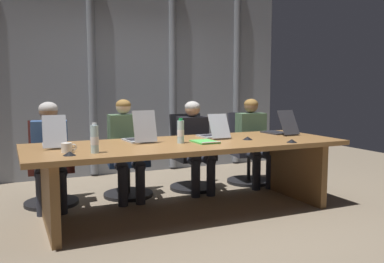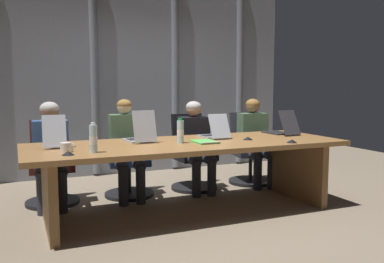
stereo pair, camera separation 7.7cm
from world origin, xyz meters
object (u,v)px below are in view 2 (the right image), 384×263
Objects in this scene: person_right_mid at (255,136)px; conference_mic_middle at (292,141)px; laptop_right_mid at (281,130)px; person_left_end at (51,147)px; water_bottle_secondary at (93,139)px; person_center at (196,140)px; conference_mic_right_side at (248,138)px; coffee_mug_near at (66,147)px; person_left_mid at (126,144)px; water_bottle_primary at (180,132)px; office_chair_right_mid at (249,156)px; office_chair_center at (192,161)px; laptop_left_end at (54,140)px; laptop_center at (214,133)px; conference_mic_left_side at (68,153)px; spiral_notepad at (205,142)px; office_chair_left_mid at (129,167)px; office_chair_left_end at (52,172)px; laptop_left_mid at (140,136)px.

conference_mic_middle is (-0.34, -1.26, 0.11)m from person_right_mid.
person_left_end is at bearing 74.92° from laptop_right_mid.
person_center is at bearing 36.82° from water_bottle_secondary.
conference_mic_right_side is (-0.64, -0.30, -0.04)m from laptop_right_mid.
water_bottle_secondary is 0.27m from coffee_mug_near.
coffee_mug_near is at bearing -35.92° from person_left_mid.
water_bottle_primary is (0.36, -0.83, 0.21)m from person_left_mid.
conference_mic_right_side is at bearing -3.66° from water_bottle_primary.
person_left_mid reaches higher than office_chair_right_mid.
office_chair_right_mid is at bearing 89.10° from office_chair_center.
laptop_left_end is 2.64m from laptop_right_mid.
water_bottle_primary is 2.33× the size of conference_mic_middle.
person_right_mid is (0.88, 0.00, 0.01)m from person_center.
conference_mic_left_side is (-1.66, -0.57, -0.04)m from laptop_center.
laptop_right_mid is at bearing 14.08° from spiral_notepad.
office_chair_left_mid is at bearing -89.38° from person_right_mid.
coffee_mug_near reaches higher than conference_mic_middle.
laptop_center is 1.82m from person_left_end.
office_chair_center is (0.05, 0.73, -0.45)m from laptop_center.
conference_mic_left_side is at bearing 7.50° from person_left_end.
conference_mic_middle is 1.00× the size of conference_mic_right_side.
office_chair_right_mid is at bearing 34.83° from water_bottle_primary.
laptop_center reaches higher than office_chair_center.
person_center is (1.76, 0.57, -0.16)m from laptop_left_end.
office_chair_center is at bearing 176.47° from person_center.
laptop_right_mid is 4.46× the size of conference_mic_right_side.
person_center is at bearing 87.43° from office_chair_left_mid.
laptop_left_end is at bearing 0.44° from office_chair_left_end.
water_bottle_primary is at bearing -29.33° from person_center.
water_bottle_secondary is at bearing -172.47° from conference_mic_right_side.
person_center is 3.71× the size of spiral_notepad.
conference_mic_middle is at bearing -5.90° from office_chair_right_mid.
coffee_mug_near is 1.93m from conference_mic_right_side.
water_bottle_primary is (1.20, -0.99, 0.51)m from office_chair_left_end.
spiral_notepad is (-1.17, -0.31, -0.05)m from laptop_right_mid.
person_right_mid is at bearing 93.96° from person_center.
spiral_notepad is (-0.53, -0.01, -0.01)m from conference_mic_right_side.
conference_mic_right_side is 0.53m from spiral_notepad.
person_left_mid is at bearing -13.16° from office_chair_left_mid.
office_chair_left_end reaches higher than coffee_mug_near.
office_chair_center is 1.00× the size of office_chair_right_mid.
person_right_mid is 1.31m from conference_mic_middle.
office_chair_left_end is at bearing -91.42° from person_center.
laptop_center is 1.54m from water_bottle_secondary.
office_chair_left_mid is (-1.72, 0.74, -0.46)m from laptop_right_mid.
coffee_mug_near is 1.24× the size of conference_mic_right_side.
person_center is 0.92m from conference_mic_right_side.
person_left_mid reaches higher than laptop_right_mid.
laptop_left_mid is at bearing 61.19° from person_left_end.
person_center reaches higher than laptop_center.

